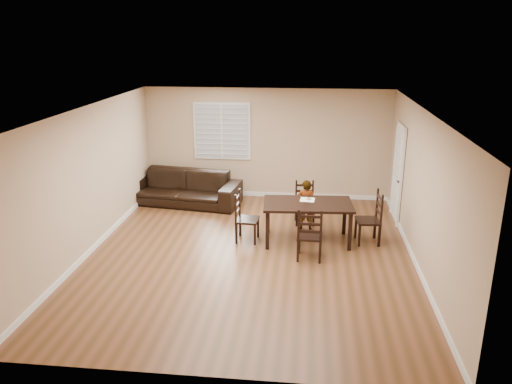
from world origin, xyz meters
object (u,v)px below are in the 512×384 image
chair_near (304,203)px  chair_right (375,220)px  chair_far (310,238)px  child (306,205)px  chair_left (241,218)px  dining_table (308,207)px  donut (309,199)px  sofa (183,188)px

chair_near → chair_right: 1.70m
chair_far → child: child is taller
chair_left → child: (1.26, 0.69, 0.08)m
chair_left → dining_table: bearing=-83.7°
chair_far → chair_near: bearing=-83.9°
donut → chair_far: bearing=-88.0°
dining_table → chair_right: (1.30, 0.09, -0.24)m
donut → chair_near: bearing=95.5°
sofa → chair_right: bearing=-16.1°
chair_far → sofa: size_ratio=0.37×
dining_table → donut: (0.01, 0.19, 0.11)m
chair_left → donut: 1.38m
dining_table → chair_near: size_ratio=1.92×
chair_far → chair_left: 1.58m
chair_near → chair_right: size_ratio=0.88×
child → sofa: (-2.95, 1.37, -0.15)m
chair_near → dining_table: bearing=-91.7°
dining_table → chair_left: bearing=179.3°
chair_left → sofa: 2.67m
chair_far → child: size_ratio=0.93×
chair_near → child: child is taller
donut → child: bearing=96.7°
chair_near → chair_right: bearing=-41.2°
dining_table → chair_near: bearing=90.2°
chair_near → chair_left: bearing=-142.6°
chair_left → chair_right: (2.60, 0.16, 0.02)m
dining_table → chair_far: 0.94m
chair_far → sofa: 4.19m
chair_far → chair_right: bearing=-139.1°
chair_right → child: 1.45m
chair_left → child: 1.44m
dining_table → chair_near: chair_near is taller
dining_table → chair_right: 1.33m
dining_table → sofa: (-2.99, 1.99, -0.32)m
chair_left → donut: (1.31, 0.27, 0.37)m
sofa → chair_left: bearing=-42.9°
child → sofa: 3.25m
child → chair_right: bearing=163.8°
chair_near → donut: bearing=-90.2°
chair_right → child: size_ratio=0.97×
child → donut: size_ratio=10.52×
chair_far → child: (-0.09, 1.52, 0.08)m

